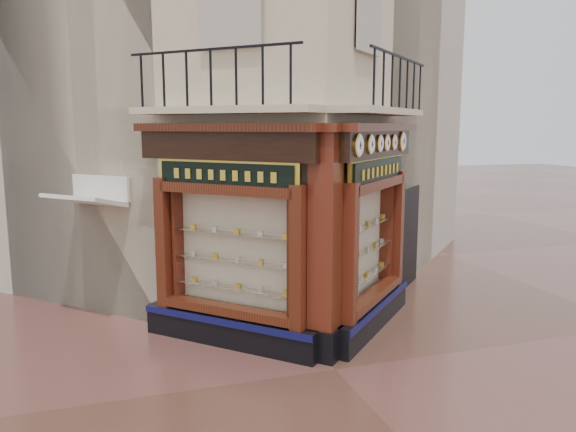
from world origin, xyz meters
name	(u,v)px	position (x,y,z in m)	size (l,w,h in m)	color
ground	(335,369)	(0.00, 0.00, 0.00)	(80.00, 80.00, 0.00)	#4E2E24
main_building	(243,42)	(0.00, 6.16, 6.00)	(8.00, 8.00, 12.00)	beige
neighbour_left	(136,69)	(-2.47, 8.63, 5.50)	(8.00, 8.00, 11.00)	#B3AB9C
neighbour_right	(304,74)	(2.47, 8.63, 5.50)	(8.00, 8.00, 11.00)	#B3AB9C
shopfront_left	(229,238)	(-1.41, 1.57, 1.98)	(2.86, 2.86, 3.98)	black
shopfront_right	(373,229)	(1.41, 1.57, 1.98)	(2.86, 2.86, 3.98)	black
corner_pilaster	(325,247)	(0.00, 0.50, 1.95)	(0.85, 0.85, 3.98)	black
balcony	(306,110)	(0.00, 1.49, 4.22)	(5.94, 2.97, 1.03)	beige
clock_a	(359,145)	(0.55, 0.44, 3.62)	(0.31, 0.31, 0.38)	gold
clock_b	(371,144)	(0.97, 0.87, 3.62)	(0.28, 0.28, 0.34)	gold
clock_c	(380,143)	(1.33, 1.23, 3.62)	(0.26, 0.26, 0.31)	gold
clock_d	(387,143)	(1.62, 1.52, 3.62)	(0.26, 0.26, 0.31)	gold
clock_e	(394,142)	(1.96, 1.86, 3.62)	(0.25, 0.25, 0.31)	gold
clock_f	(402,141)	(2.38, 2.28, 3.62)	(0.31, 0.31, 0.39)	gold
awning	(91,321)	(-3.85, 3.64, 0.00)	(1.49, 0.89, 0.08)	silver
signboard_left	(225,175)	(-1.46, 1.51, 3.10)	(2.07, 2.07, 0.55)	gold
signboard_right	(378,171)	(1.46, 1.51, 3.10)	(2.13, 2.13, 0.57)	gold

